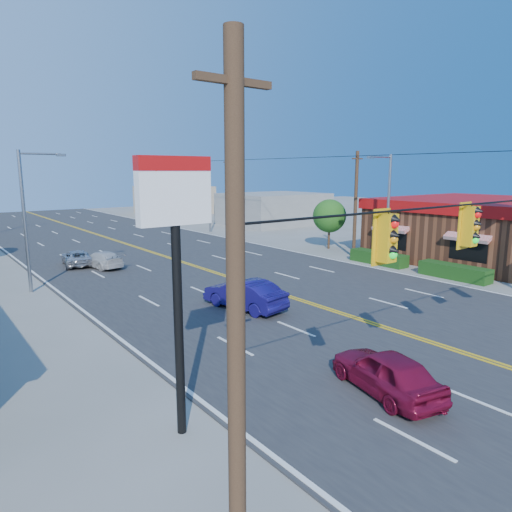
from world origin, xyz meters
TOP-DOWN VIEW (x-y plane):
  - road at (0.00, 20.00)m, footprint 20.00×120.00m
  - kfc at (19.90, 12.00)m, footprint 16.30×12.40m
  - pizza_hut_sign at (-11.00, 4.00)m, footprint 1.90×0.30m
  - streetlight_se at (10.79, 14.00)m, footprint 2.55×0.25m
  - streetlight_ne at (10.79, 38.00)m, footprint 2.55×0.25m
  - streetlight_sw at (-10.79, 22.00)m, footprint 2.55×0.25m
  - utility_pole_near at (12.20, 18.00)m, footprint 0.28×0.28m
  - utility_pole_mid at (12.20, 36.00)m, footprint 0.28×0.28m
  - utility_pole_far at (12.20, 54.00)m, footprint 0.28×0.28m
  - tree_kfc_rear at (13.50, 22.00)m, footprint 2.94×2.94m
  - bld_east_mid at (22.00, 40.00)m, footprint 12.00×10.00m
  - bld_east_far at (19.00, 62.00)m, footprint 10.00×10.00m
  - car_magenta at (-4.97, 2.00)m, footprint 2.51×4.31m
  - car_blue at (-3.25, 11.79)m, footprint 2.35×4.75m
  - car_white at (-5.51, 26.00)m, footprint 2.28×4.26m
  - car_silver at (-6.68, 27.86)m, footprint 2.52×4.29m

SIDE VIEW (x-z plane):
  - road at x=0.00m, z-range 0.00..0.06m
  - car_silver at x=-6.68m, z-range 0.00..1.12m
  - car_white at x=-5.51m, z-range 0.00..1.17m
  - car_magenta at x=-4.97m, z-range 0.00..1.38m
  - car_blue at x=-3.25m, z-range 0.00..1.50m
  - bld_east_mid at x=22.00m, z-range 0.00..4.00m
  - bld_east_far at x=19.00m, z-range 0.00..4.40m
  - kfc at x=19.90m, z-range 0.03..4.73m
  - tree_kfc_rear at x=13.50m, z-range 0.73..5.14m
  - utility_pole_near at x=12.20m, z-range 0.00..8.40m
  - utility_pole_mid at x=12.20m, z-range 0.00..8.40m
  - utility_pole_far at x=12.20m, z-range 0.00..8.40m
  - streetlight_se at x=10.79m, z-range 0.51..8.51m
  - streetlight_ne at x=10.79m, z-range 0.51..8.51m
  - streetlight_sw at x=-10.79m, z-range 0.51..8.51m
  - pizza_hut_sign at x=-11.00m, z-range 1.76..8.61m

